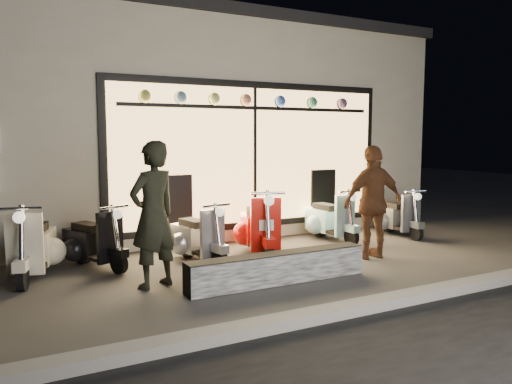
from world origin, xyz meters
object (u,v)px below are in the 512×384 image
(man, at_px, (153,215))
(woman, at_px, (373,202))
(graffiti_barrier, at_px, (278,268))
(scooter_red, at_px, (259,228))
(scooter_silver, at_px, (195,237))

(man, distance_m, woman, 3.45)
(graffiti_barrier, bearing_deg, scooter_red, 70.64)
(graffiti_barrier, height_order, woman, woman)
(man, bearing_deg, woman, 155.88)
(graffiti_barrier, xyz_separation_m, man, (-1.46, 0.59, 0.72))
(graffiti_barrier, xyz_separation_m, scooter_silver, (-0.51, 1.64, 0.16))
(man, bearing_deg, scooter_silver, -154.53)
(graffiti_barrier, relative_size, scooter_red, 1.72)
(scooter_silver, bearing_deg, woman, -36.33)
(graffiti_barrier, distance_m, scooter_red, 1.71)
(graffiti_barrier, relative_size, scooter_silver, 1.99)
(scooter_red, bearing_deg, woman, -21.04)
(scooter_silver, distance_m, scooter_red, 1.08)
(woman, bearing_deg, scooter_silver, -20.28)
(scooter_silver, xyz_separation_m, woman, (2.50, -1.14, 0.52))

